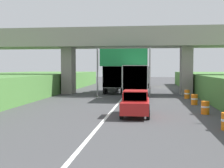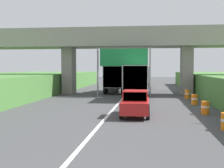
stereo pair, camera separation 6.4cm
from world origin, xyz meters
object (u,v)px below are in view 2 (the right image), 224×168
construction_barrel_2 (205,108)px  car_red (136,103)px  truck_yellow (143,76)px  truck_silver (137,80)px  truck_blue (116,78)px  construction_barrel_4 (187,94)px  construction_barrel_3 (195,100)px  overhead_highway_sign (124,61)px

construction_barrel_2 → car_red: bearing=-162.9°
truck_yellow → car_red: (0.05, -28.94, -1.08)m
truck_silver → truck_blue: (-2.99, 7.43, 0.00)m
truck_silver → construction_barrel_2: size_ratio=8.11×
truck_silver → construction_barrel_4: bearing=12.8°
construction_barrel_3 → truck_blue: bearing=125.4°
truck_silver → truck_yellow: bearing=89.0°
truck_blue → truck_yellow: same height
truck_silver → construction_barrel_4: size_ratio=8.11×
overhead_highway_sign → construction_barrel_2: 13.35m
overhead_highway_sign → construction_barrel_4: size_ratio=6.53×
car_red → construction_barrel_3: bearing=54.4°
construction_barrel_4 → construction_barrel_2: bearing=-90.7°
construction_barrel_3 → truck_silver: bearing=141.9°
overhead_highway_sign → truck_silver: size_ratio=0.81×
overhead_highway_sign → construction_barrel_3: bearing=-41.1°
construction_barrel_2 → construction_barrel_3: (0.07, 5.26, 0.00)m
truck_blue → construction_barrel_3: truck_blue is taller
car_red → construction_barrel_4: size_ratio=4.56×
construction_barrel_3 → car_red: bearing=-125.6°
car_red → truck_yellow: bearing=90.1°
car_red → construction_barrel_3: size_ratio=4.56×
truck_silver → car_red: bearing=-88.0°
overhead_highway_sign → truck_blue: (-1.51, 5.69, -2.05)m
car_red → construction_barrel_2: car_red is taller
overhead_highway_sign → truck_blue: overhead_highway_sign is taller
truck_blue → construction_barrel_3: bearing=-54.6°
truck_blue → construction_barrel_4: 10.43m
truck_silver → construction_barrel_3: 6.75m
construction_barrel_2 → construction_barrel_4: same height
car_red → construction_barrel_2: bearing=17.1°
truck_blue → construction_barrel_3: 14.19m
overhead_highway_sign → truck_yellow: (1.81, 16.42, -2.05)m
truck_yellow → construction_barrel_3: 22.80m
truck_blue → construction_barrel_2: truck_blue is taller
overhead_highway_sign → car_red: size_ratio=1.43×
overhead_highway_sign → construction_barrel_3: overhead_highway_sign is taller
overhead_highway_sign → construction_barrel_2: bearing=-59.2°
overhead_highway_sign → construction_barrel_4: (6.72, -0.55, -3.52)m
truck_yellow → construction_barrel_3: (4.86, -22.22, -1.47)m
truck_yellow → construction_barrel_3: truck_yellow is taller
truck_silver → truck_blue: bearing=111.9°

